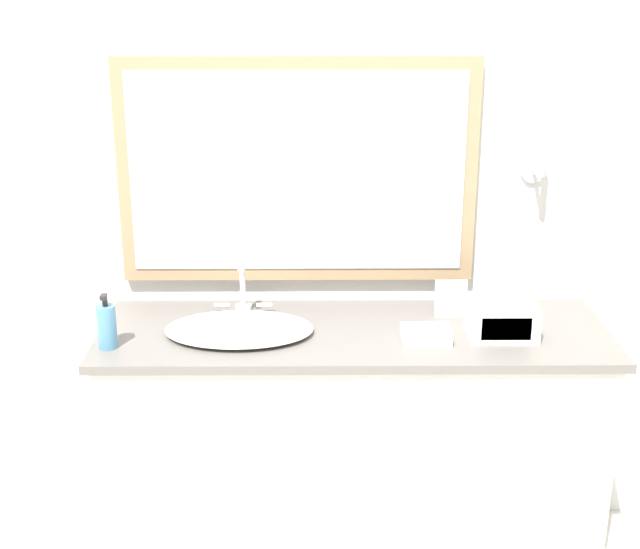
# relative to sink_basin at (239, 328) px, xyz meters

# --- Properties ---
(wall_back) EXTENTS (8.00, 0.18, 2.55)m
(wall_back) POSITION_rel_sink_basin_xyz_m (0.38, 0.34, 0.35)
(wall_back) COLOR silver
(wall_back) RESTS_ON ground_plane
(vanity_counter) EXTENTS (1.73, 0.59, 0.91)m
(vanity_counter) POSITION_rel_sink_basin_xyz_m (0.39, 0.02, -0.47)
(vanity_counter) COLOR silver
(vanity_counter) RESTS_ON ground_plane
(sink_basin) EXTENTS (0.50, 0.39, 0.20)m
(sink_basin) POSITION_rel_sink_basin_xyz_m (0.00, 0.00, 0.00)
(sink_basin) COLOR white
(sink_basin) RESTS_ON vanity_counter
(soap_bottle) EXTENTS (0.06, 0.06, 0.19)m
(soap_bottle) POSITION_rel_sink_basin_xyz_m (-0.41, -0.12, 0.06)
(soap_bottle) COLOR teal
(soap_bottle) RESTS_ON vanity_counter
(appliance_box) EXTENTS (0.23, 0.16, 0.11)m
(appliance_box) POSITION_rel_sink_basin_xyz_m (0.88, -0.04, 0.04)
(appliance_box) COLOR white
(appliance_box) RESTS_ON vanity_counter
(picture_frame) EXTENTS (0.11, 0.01, 0.14)m
(picture_frame) POSITION_rel_sink_basin_xyz_m (0.73, 0.14, 0.05)
(picture_frame) COLOR #B2B2B7
(picture_frame) RESTS_ON vanity_counter
(hand_towel_near_sink) EXTENTS (0.16, 0.12, 0.04)m
(hand_towel_near_sink) POSITION_rel_sink_basin_xyz_m (0.62, -0.06, 0.00)
(hand_towel_near_sink) COLOR white
(hand_towel_near_sink) RESTS_ON vanity_counter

